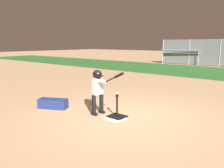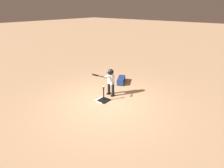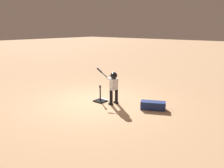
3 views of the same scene
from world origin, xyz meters
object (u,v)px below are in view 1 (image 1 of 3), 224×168
object	(u,v)px
batter_child	(98,86)
bleachers_far_right	(183,56)
batting_tee	(117,114)
baseball	(117,93)
equipment_bag	(53,104)

from	to	relation	value
batter_child	bleachers_far_right	distance (m)	16.17
batting_tee	batter_child	xyz separation A→B (m)	(-0.55, -0.10, 0.69)
baseball	batter_child	bearing A→B (deg)	-169.39
batting_tee	equipment_bag	size ratio (longest dim) A/B	0.72
bleachers_far_right	batter_child	bearing A→B (deg)	-76.26
equipment_bag	bleachers_far_right	bearing A→B (deg)	71.10
batting_tee	baseball	distance (m)	0.56
batting_tee	bleachers_far_right	size ratio (longest dim) A/B	0.17
baseball	bleachers_far_right	bearing A→B (deg)	105.71
baseball	equipment_bag	size ratio (longest dim) A/B	0.09
batting_tee	equipment_bag	world-z (taller)	batting_tee
batter_child	bleachers_far_right	world-z (taller)	bleachers_far_right
equipment_bag	batter_child	bearing A→B (deg)	-9.94
baseball	equipment_bag	xyz separation A→B (m)	(-1.96, -0.55, -0.50)
baseball	bleachers_far_right	size ratio (longest dim) A/B	0.02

